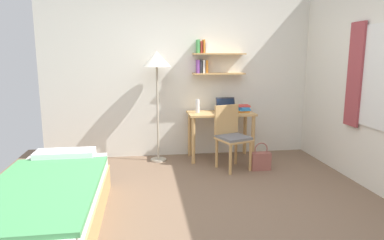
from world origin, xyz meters
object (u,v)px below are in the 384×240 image
(standing_lamp, at_px, (157,65))
(water_bottle, at_px, (198,106))
(handbag, at_px, (261,160))
(desk_chair, at_px, (231,135))
(laptop, at_px, (226,108))
(desk, at_px, (221,122))
(book_stack, at_px, (243,109))
(bed, at_px, (47,206))

(standing_lamp, height_order, water_bottle, standing_lamp)
(handbag, bearing_deg, desk_chair, 159.65)
(laptop, distance_m, water_bottle, 0.46)
(desk, distance_m, book_stack, 0.40)
(bed, bearing_deg, laptop, 43.57)
(bed, bearing_deg, desk_chair, 35.72)
(bed, distance_m, desk_chair, 2.61)
(handbag, bearing_deg, desk, 125.27)
(laptop, bearing_deg, book_stack, -11.34)
(desk_chair, bearing_deg, book_stack, 57.94)
(desk, distance_m, standing_lamp, 1.30)
(desk, relative_size, handbag, 2.54)
(laptop, relative_size, water_bottle, 1.48)
(laptop, xyz_separation_m, book_stack, (0.25, -0.05, -0.00))
(standing_lamp, bearing_deg, bed, -118.55)
(desk, relative_size, laptop, 3.32)
(desk, height_order, standing_lamp, standing_lamp)
(bed, xyz_separation_m, desk, (2.06, 1.99, 0.34))
(bed, xyz_separation_m, desk_chair, (2.11, 1.51, 0.25))
(laptop, distance_m, handbag, 1.00)
(book_stack, height_order, handbag, book_stack)
(bed, distance_m, laptop, 3.03)
(bed, height_order, laptop, laptop)
(book_stack, relative_size, handbag, 0.66)
(desk_chair, relative_size, book_stack, 3.41)
(handbag, bearing_deg, standing_lamp, 155.45)
(water_bottle, bearing_deg, desk, -4.69)
(desk_chair, xyz_separation_m, laptop, (0.05, 0.54, 0.29))
(standing_lamp, distance_m, handbag, 2.03)
(laptop, distance_m, book_stack, 0.26)
(bed, distance_m, standing_lamp, 2.59)
(standing_lamp, relative_size, handbag, 4.16)
(desk, bearing_deg, book_stack, 1.29)
(water_bottle, bearing_deg, laptop, 3.74)
(water_bottle, relative_size, handbag, 0.52)
(desk, xyz_separation_m, laptop, (0.10, 0.06, 0.20))
(standing_lamp, bearing_deg, desk, -1.12)
(desk, relative_size, water_bottle, 4.92)
(desk, height_order, water_bottle, water_bottle)
(standing_lamp, height_order, handbag, standing_lamp)
(water_bottle, bearing_deg, bed, -130.13)
(laptop, bearing_deg, desk, -148.34)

